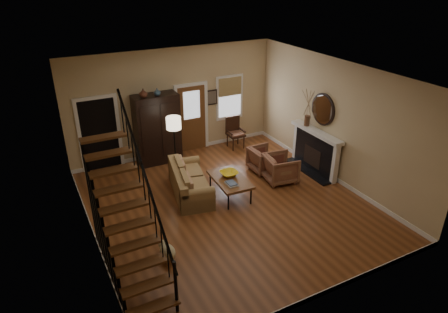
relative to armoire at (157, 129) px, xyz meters
name	(u,v)px	position (x,y,z in m)	size (l,w,h in m)	color
room	(183,129)	(0.29, -1.39, 0.46)	(7.00, 7.33, 3.30)	brown
staircase	(125,203)	(-2.08, -4.45, 0.55)	(0.94, 2.80, 3.20)	brown
fireplace	(316,147)	(3.83, -2.65, -0.31)	(0.33, 1.95, 2.30)	black
armoire	(157,129)	(0.00, 0.00, 0.00)	(1.30, 0.60, 2.10)	black
vase_a	(143,93)	(-0.35, -0.10, 1.17)	(0.24, 0.24, 0.25)	#4C2619
vase_b	(157,92)	(0.05, -0.10, 1.16)	(0.20, 0.20, 0.21)	#334C60
sofa	(190,182)	(0.08, -2.23, -0.68)	(0.85, 1.96, 0.73)	olive
coffee_table	(230,187)	(0.95, -2.79, -0.79)	(0.78, 1.33, 0.51)	brown
bowl	(229,174)	(1.00, -2.64, -0.48)	(0.46, 0.46, 0.11)	yellow
books	(231,184)	(0.83, -3.09, -0.51)	(0.24, 0.33, 0.06)	beige
armchair_left	(280,168)	(2.56, -2.72, -0.67)	(0.82, 0.84, 0.77)	brown
armchair_right	(264,159)	(2.50, -1.99, -0.69)	(0.76, 0.78, 0.71)	brown
floor_lamp	(175,147)	(0.13, -1.09, -0.17)	(0.40, 0.40, 1.76)	black
side_chair	(236,133)	(2.55, -0.20, -0.54)	(0.54, 0.54, 1.02)	#321B10
dog	(168,253)	(-1.35, -4.41, -0.87)	(0.29, 0.49, 0.36)	#CABC8A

